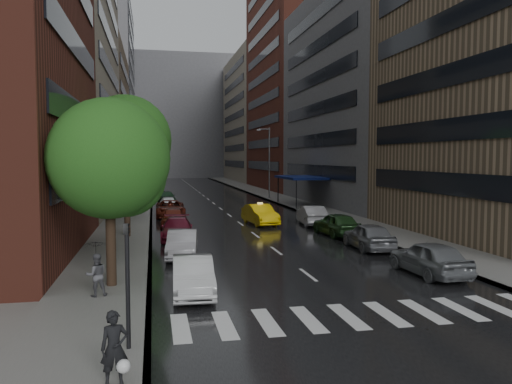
% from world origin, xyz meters
% --- Properties ---
extents(ground, '(220.00, 220.00, 0.00)m').
position_xyz_m(ground, '(0.00, 0.00, 0.00)').
color(ground, gray).
rests_on(ground, ground).
extents(road, '(14.00, 140.00, 0.01)m').
position_xyz_m(road, '(0.00, 50.00, 0.01)').
color(road, black).
rests_on(road, ground).
extents(sidewalk_left, '(4.00, 140.00, 0.15)m').
position_xyz_m(sidewalk_left, '(-9.00, 50.00, 0.07)').
color(sidewalk_left, gray).
rests_on(sidewalk_left, ground).
extents(sidewalk_right, '(4.00, 140.00, 0.15)m').
position_xyz_m(sidewalk_right, '(9.00, 50.00, 0.07)').
color(sidewalk_right, gray).
rests_on(sidewalk_right, ground).
extents(crosswalk, '(13.15, 2.80, 0.01)m').
position_xyz_m(crosswalk, '(0.20, -2.00, 0.01)').
color(crosswalk, silver).
rests_on(crosswalk, ground).
extents(buildings_left, '(8.00, 108.00, 38.00)m').
position_xyz_m(buildings_left, '(-15.00, 58.79, 15.99)').
color(buildings_left, maroon).
rests_on(buildings_left, ground).
extents(buildings_right, '(8.05, 109.10, 36.00)m').
position_xyz_m(buildings_right, '(15.00, 56.70, 15.03)').
color(buildings_right, '#937A5B').
rests_on(buildings_right, ground).
extents(building_far, '(40.00, 14.00, 32.00)m').
position_xyz_m(building_far, '(0.00, 118.00, 16.00)').
color(building_far, slate).
rests_on(building_far, ground).
extents(tree_near, '(4.87, 4.87, 7.75)m').
position_xyz_m(tree_near, '(-8.60, 3.33, 5.30)').
color(tree_near, '#382619').
rests_on(tree_near, ground).
extents(tree_mid, '(5.94, 5.94, 9.46)m').
position_xyz_m(tree_mid, '(-8.60, 16.39, 6.48)').
color(tree_mid, '#382619').
rests_on(tree_mid, ground).
extents(tree_far, '(5.35, 5.35, 8.52)m').
position_xyz_m(tree_far, '(-8.60, 30.13, 5.83)').
color(tree_far, '#382619').
rests_on(tree_far, ground).
extents(taxi, '(2.31, 5.07, 1.61)m').
position_xyz_m(taxi, '(1.45, 21.17, 0.81)').
color(taxi, yellow).
rests_on(taxi, ground).
extents(parked_cars_left, '(2.60, 43.82, 1.54)m').
position_xyz_m(parked_cars_left, '(-5.40, 22.30, 0.74)').
color(parked_cars_left, '#BEBEBE').
rests_on(parked_cars_left, ground).
extents(parked_cars_right, '(2.29, 22.05, 1.61)m').
position_xyz_m(parked_cars_right, '(5.40, 11.41, 0.79)').
color(parked_cars_right, slate).
rests_on(parked_cars_right, ground).
extents(ped_bag_walker, '(0.71, 0.52, 1.72)m').
position_xyz_m(ped_bag_walker, '(-7.80, -5.95, 0.98)').
color(ped_bag_walker, black).
rests_on(ped_bag_walker, sidewalk_left).
extents(ped_black_umbrella, '(0.96, 0.98, 2.09)m').
position_xyz_m(ped_black_umbrella, '(-9.02, 1.77, 1.39)').
color(ped_black_umbrella, '#504F55').
rests_on(ped_black_umbrella, sidewalk_left).
extents(traffic_light, '(0.18, 0.15, 3.45)m').
position_xyz_m(traffic_light, '(-7.60, -3.77, 2.23)').
color(traffic_light, black).
rests_on(traffic_light, sidewalk_left).
extents(street_lamp_left, '(1.74, 0.22, 9.00)m').
position_xyz_m(street_lamp_left, '(-7.72, 30.00, 4.89)').
color(street_lamp_left, gray).
rests_on(street_lamp_left, sidewalk_left).
extents(street_lamp_right, '(1.74, 0.22, 9.00)m').
position_xyz_m(street_lamp_right, '(7.72, 45.00, 4.89)').
color(street_lamp_right, gray).
rests_on(street_lamp_right, sidewalk_right).
extents(awning, '(4.00, 8.00, 3.12)m').
position_xyz_m(awning, '(8.98, 35.00, 3.13)').
color(awning, navy).
rests_on(awning, sidewalk_right).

